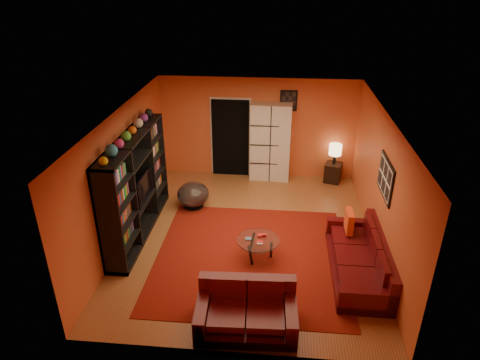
# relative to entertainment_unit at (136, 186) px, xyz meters

# --- Properties ---
(floor) EXTENTS (6.00, 6.00, 0.00)m
(floor) POSITION_rel_entertainment_unit_xyz_m (2.27, 0.00, -1.05)
(floor) COLOR brown
(floor) RESTS_ON ground
(ceiling) EXTENTS (6.00, 6.00, 0.00)m
(ceiling) POSITION_rel_entertainment_unit_xyz_m (2.27, 0.00, 1.55)
(ceiling) COLOR white
(ceiling) RESTS_ON wall_back
(wall_back) EXTENTS (6.00, 0.00, 6.00)m
(wall_back) POSITION_rel_entertainment_unit_xyz_m (2.27, 3.00, 0.25)
(wall_back) COLOR #CA552C
(wall_back) RESTS_ON floor
(wall_front) EXTENTS (6.00, 0.00, 6.00)m
(wall_front) POSITION_rel_entertainment_unit_xyz_m (2.27, -3.00, 0.25)
(wall_front) COLOR #CA552C
(wall_front) RESTS_ON floor
(wall_left) EXTENTS (0.00, 6.00, 6.00)m
(wall_left) POSITION_rel_entertainment_unit_xyz_m (-0.23, 0.00, 0.25)
(wall_left) COLOR #CA552C
(wall_left) RESTS_ON floor
(wall_right) EXTENTS (0.00, 6.00, 6.00)m
(wall_right) POSITION_rel_entertainment_unit_xyz_m (4.78, 0.00, 0.25)
(wall_right) COLOR #CA552C
(wall_right) RESTS_ON floor
(rug) EXTENTS (3.60, 3.60, 0.01)m
(rug) POSITION_rel_entertainment_unit_xyz_m (2.38, -0.70, -1.04)
(rug) COLOR #63110B
(rug) RESTS_ON floor
(doorway) EXTENTS (0.95, 0.10, 2.04)m
(doorway) POSITION_rel_entertainment_unit_xyz_m (1.57, 2.96, -0.03)
(doorway) COLOR black
(doorway) RESTS_ON floor
(wall_art_right) EXTENTS (0.03, 1.00, 0.70)m
(wall_art_right) POSITION_rel_entertainment_unit_xyz_m (4.75, -0.30, 0.55)
(wall_art_right) COLOR black
(wall_art_right) RESTS_ON wall_right
(wall_art_back) EXTENTS (0.42, 0.03, 0.52)m
(wall_art_back) POSITION_rel_entertainment_unit_xyz_m (3.02, 2.98, 1.00)
(wall_art_back) COLOR black
(wall_art_back) RESTS_ON wall_back
(entertainment_unit) EXTENTS (0.45, 3.00, 2.10)m
(entertainment_unit) POSITION_rel_entertainment_unit_xyz_m (0.00, 0.00, 0.00)
(entertainment_unit) COLOR black
(entertainment_unit) RESTS_ON floor
(tv) EXTENTS (0.94, 0.12, 0.54)m
(tv) POSITION_rel_entertainment_unit_xyz_m (0.05, 0.10, -0.06)
(tv) COLOR black
(tv) RESTS_ON entertainment_unit
(sofa) EXTENTS (0.95, 2.30, 0.85)m
(sofa) POSITION_rel_entertainment_unit_xyz_m (4.41, -0.97, -0.77)
(sofa) COLOR #45090E
(sofa) RESTS_ON rug
(loveseat) EXTENTS (1.55, 0.97, 0.85)m
(loveseat) POSITION_rel_entertainment_unit_xyz_m (2.43, -2.42, -0.77)
(loveseat) COLOR #45090E
(loveseat) RESTS_ON rug
(throw_pillow) EXTENTS (0.12, 0.42, 0.42)m
(throw_pillow) POSITION_rel_entertainment_unit_xyz_m (4.22, -0.25, -0.42)
(throw_pillow) COLOR #EF451A
(throw_pillow) RESTS_ON sofa
(coffee_table) EXTENTS (0.81, 0.81, 0.40)m
(coffee_table) POSITION_rel_entertainment_unit_xyz_m (2.51, -0.71, -0.69)
(coffee_table) COLOR silver
(coffee_table) RESTS_ON floor
(storage_cabinet) EXTENTS (1.03, 0.50, 2.02)m
(storage_cabinet) POSITION_rel_entertainment_unit_xyz_m (2.62, 2.80, -0.04)
(storage_cabinet) COLOR silver
(storage_cabinet) RESTS_ON floor
(bowl_chair) EXTENTS (0.73, 0.73, 0.59)m
(bowl_chair) POSITION_rel_entertainment_unit_xyz_m (0.91, 1.11, -0.73)
(bowl_chair) COLOR black
(bowl_chair) RESTS_ON floor
(side_table) EXTENTS (0.50, 0.50, 0.50)m
(side_table) POSITION_rel_entertainment_unit_xyz_m (4.25, 2.75, -0.80)
(side_table) COLOR black
(side_table) RESTS_ON floor
(table_lamp) EXTENTS (0.31, 0.31, 0.52)m
(table_lamp) POSITION_rel_entertainment_unit_xyz_m (4.25, 2.75, -0.18)
(table_lamp) COLOR black
(table_lamp) RESTS_ON side_table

